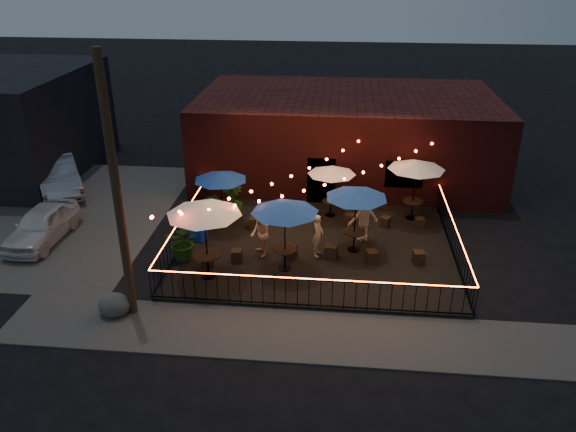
% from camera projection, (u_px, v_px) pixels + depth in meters
% --- Properties ---
extents(ground, '(110.00, 110.00, 0.00)m').
position_uv_depth(ground, '(312.00, 277.00, 19.25)').
color(ground, black).
rests_on(ground, ground).
extents(patio, '(10.00, 8.00, 0.15)m').
position_uv_depth(patio, '(316.00, 248.00, 21.02)').
color(patio, black).
rests_on(patio, ground).
extents(sidewalk, '(18.00, 2.50, 0.05)m').
position_uv_depth(sidewalk, '(306.00, 335.00, 16.32)').
color(sidewalk, '#403F3B').
rests_on(sidewalk, ground).
extents(parking_lot, '(11.00, 12.00, 0.02)m').
position_uv_depth(parking_lot, '(37.00, 213.00, 23.91)').
color(parking_lot, '#403F3B').
rests_on(parking_lot, ground).
extents(brick_building, '(14.00, 8.00, 4.00)m').
position_uv_depth(brick_building, '(346.00, 136.00, 27.28)').
color(brick_building, '#3B1010').
rests_on(brick_building, ground).
extents(utility_pole, '(0.26, 0.26, 8.00)m').
position_uv_depth(utility_pole, '(117.00, 194.00, 15.68)').
color(utility_pole, '#392917').
rests_on(utility_pole, ground).
extents(fence_front, '(10.00, 0.04, 1.04)m').
position_uv_depth(fence_front, '(309.00, 293.00, 17.17)').
color(fence_front, black).
rests_on(fence_front, patio).
extents(fence_left, '(0.04, 8.00, 1.04)m').
position_uv_depth(fence_left, '(184.00, 228.00, 21.21)').
color(fence_left, black).
rests_on(fence_left, patio).
extents(fence_right, '(0.04, 8.00, 1.04)m').
position_uv_depth(fence_right, '(454.00, 240.00, 20.32)').
color(fence_right, black).
rests_on(fence_right, patio).
extents(festoon_lights, '(10.02, 8.72, 1.32)m').
position_uv_depth(festoon_lights, '(288.00, 190.00, 19.79)').
color(festoon_lights, red).
rests_on(festoon_lights, ground).
extents(cafe_table_0, '(2.53, 2.53, 2.73)m').
position_uv_depth(cafe_table_0, '(204.00, 210.00, 17.96)').
color(cafe_table_0, black).
rests_on(cafe_table_0, patio).
extents(cafe_table_1, '(2.49, 2.49, 2.30)m').
position_uv_depth(cafe_table_1, '(220.00, 177.00, 21.65)').
color(cafe_table_1, black).
rests_on(cafe_table_1, patio).
extents(cafe_table_2, '(2.75, 2.75, 2.53)m').
position_uv_depth(cafe_table_2, '(285.00, 208.00, 18.51)').
color(cafe_table_2, black).
rests_on(cafe_table_2, patio).
extents(cafe_table_3, '(2.00, 2.00, 2.17)m').
position_uv_depth(cafe_table_3, '(332.00, 171.00, 22.55)').
color(cafe_table_3, black).
rests_on(cafe_table_3, patio).
extents(cafe_table_4, '(2.88, 2.88, 2.47)m').
position_uv_depth(cafe_table_4, '(357.00, 194.00, 19.73)').
color(cafe_table_4, black).
rests_on(cafe_table_4, patio).
extents(cafe_table_5, '(2.30, 2.30, 2.53)m').
position_uv_depth(cafe_table_5, '(417.00, 166.00, 22.17)').
color(cafe_table_5, black).
rests_on(cafe_table_5, patio).
extents(bistro_chair_0, '(0.49, 0.49, 0.44)m').
position_uv_depth(bistro_chair_0, '(207.00, 260.00, 19.59)').
color(bistro_chair_0, black).
rests_on(bistro_chair_0, patio).
extents(bistro_chair_1, '(0.39, 0.39, 0.43)m').
position_uv_depth(bistro_chair_1, '(237.00, 256.00, 19.89)').
color(bistro_chair_1, black).
rests_on(bistro_chair_1, patio).
extents(bistro_chair_2, '(0.49, 0.49, 0.47)m').
position_uv_depth(bistro_chair_2, '(224.00, 222.00, 22.34)').
color(bistro_chair_2, black).
rests_on(bistro_chair_2, patio).
extents(bistro_chair_3, '(0.43, 0.43, 0.43)m').
position_uv_depth(bistro_chair_3, '(254.00, 223.00, 22.25)').
color(bistro_chair_3, black).
rests_on(bistro_chair_3, patio).
extents(bistro_chair_4, '(0.50, 0.50, 0.46)m').
position_uv_depth(bistro_chair_4, '(290.00, 251.00, 20.12)').
color(bistro_chair_4, black).
rests_on(bistro_chair_4, patio).
extents(bistro_chair_5, '(0.49, 0.49, 0.50)m').
position_uv_depth(bistro_chair_5, '(331.00, 252.00, 20.09)').
color(bistro_chair_5, black).
rests_on(bistro_chair_5, patio).
extents(bistro_chair_6, '(0.48, 0.48, 0.43)m').
position_uv_depth(bistro_chair_6, '(299.00, 213.00, 23.08)').
color(bistro_chair_6, black).
rests_on(bistro_chair_6, patio).
extents(bistro_chair_7, '(0.48, 0.48, 0.44)m').
position_uv_depth(bistro_chair_7, '(349.00, 219.00, 22.56)').
color(bistro_chair_7, black).
rests_on(bistro_chair_7, patio).
extents(bistro_chair_8, '(0.48, 0.48, 0.46)m').
position_uv_depth(bistro_chair_8, '(372.00, 257.00, 19.79)').
color(bistro_chair_8, black).
rests_on(bistro_chair_8, patio).
extents(bistro_chair_9, '(0.44, 0.44, 0.45)m').
position_uv_depth(bistro_chair_9, '(419.00, 257.00, 19.75)').
color(bistro_chair_9, black).
rests_on(bistro_chair_9, patio).
extents(bistro_chair_10, '(0.45, 0.45, 0.40)m').
position_uv_depth(bistro_chair_10, '(385.00, 222.00, 22.40)').
color(bistro_chair_10, black).
rests_on(bistro_chair_10, patio).
extents(bistro_chair_11, '(0.39, 0.39, 0.40)m').
position_uv_depth(bistro_chair_11, '(419.00, 223.00, 22.31)').
color(bistro_chair_11, black).
rests_on(bistro_chair_11, patio).
extents(patron_a, '(0.49, 0.64, 1.59)m').
position_uv_depth(patron_a, '(318.00, 235.00, 20.04)').
color(patron_a, tan).
rests_on(patron_a, patio).
extents(patron_b, '(0.92, 1.01, 1.69)m').
position_uv_depth(patron_b, '(260.00, 234.00, 20.00)').
color(patron_b, tan).
rests_on(patron_b, patio).
extents(patron_c, '(1.39, 1.12, 1.88)m').
position_uv_depth(patron_c, '(363.00, 217.00, 21.05)').
color(patron_c, '#CCA78D').
rests_on(patron_c, patio).
extents(potted_shrub_a, '(1.28, 1.13, 1.36)m').
position_uv_depth(potted_shrub_a, '(184.00, 242.00, 19.81)').
color(potted_shrub_a, '#17340A').
rests_on(potted_shrub_a, patio).
extents(potted_shrub_b, '(0.82, 0.66, 1.48)m').
position_uv_depth(potted_shrub_b, '(210.00, 210.00, 22.14)').
color(potted_shrub_b, '#0D380B').
rests_on(potted_shrub_b, patio).
extents(potted_shrub_c, '(1.02, 1.02, 1.45)m').
position_uv_depth(potted_shrub_c, '(233.00, 201.00, 22.97)').
color(potted_shrub_c, '#143A13').
rests_on(potted_shrub_c, patio).
extents(cooler, '(0.76, 0.67, 0.83)m').
position_uv_depth(cooler, '(198.00, 229.00, 21.31)').
color(cooler, '#0F31B5').
rests_on(cooler, patio).
extents(boulder, '(1.13, 1.04, 0.73)m').
position_uv_depth(boulder, '(114.00, 305.00, 17.12)').
color(boulder, '#4A4B46').
rests_on(boulder, ground).
extents(car_white, '(1.68, 3.94, 1.33)m').
position_uv_depth(car_white, '(42.00, 225.00, 21.42)').
color(car_white, white).
rests_on(car_white, ground).
extents(car_silver, '(4.13, 5.05, 1.62)m').
position_uv_depth(car_silver, '(56.00, 174.00, 25.85)').
color(car_silver, '#A4A3AB').
rests_on(car_silver, ground).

